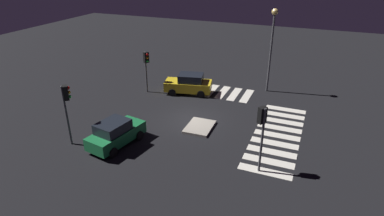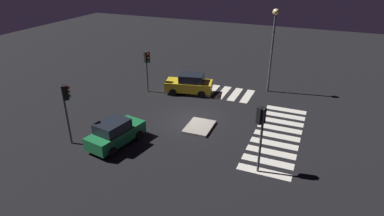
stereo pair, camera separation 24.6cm
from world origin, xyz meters
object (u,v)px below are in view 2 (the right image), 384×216
Objects in this scene: car_green at (115,133)px; traffic_island at (199,127)px; traffic_light_north at (147,62)px; street_lamp at (273,37)px; traffic_light_south at (261,124)px; traffic_light_west at (66,100)px; car_yellow at (189,84)px.

traffic_island is at bearing -35.26° from car_green.
street_lamp is (4.52, -10.23, 2.23)m from traffic_light_north.
traffic_island is 6.85m from traffic_light_south.
traffic_light_west is 0.56× the size of street_lamp.
traffic_light_south is 1.07× the size of traffic_light_north.
car_green is 3.76m from traffic_light_west.
car_yellow is 1.10× the size of traffic_light_south.
traffic_island is 9.41m from traffic_light_west.
car_green is at bearing -42.28° from traffic_light_north.
car_green is at bearing 150.51° from street_lamp.
street_lamp is at bearing -19.36° from car_green.
car_yellow is 12.81m from traffic_light_south.
traffic_light_south is at bearing -75.27° from car_green.
street_lamp reaches higher than car_yellow.
car_green is 1.03× the size of traffic_light_west.
street_lamp is at bearing 8.37° from traffic_light_west.
car_yellow is 1.08× the size of traffic_light_west.
car_yellow is 10.26m from car_green.
car_green is 0.57× the size of street_lamp.
traffic_light_north is (9.93, -0.21, -0.27)m from traffic_light_west.
traffic_light_south reaches higher than car_yellow.
traffic_light_north is (8.22, 11.98, -0.20)m from traffic_light_south.
traffic_light_south is 0.98× the size of traffic_light_west.
traffic_light_north reaches higher than traffic_island.
street_lamp is at bearing 55.40° from traffic_light_north.
traffic_light_west reaches higher than car_green.
traffic_light_north is 11.41m from street_lamp.
car_green is (-10.21, 1.02, -0.03)m from car_yellow.
street_lamp is (12.74, 1.75, 2.04)m from traffic_light_south.
traffic_light_south is (-3.54, -5.02, 3.03)m from traffic_island.
car_yellow reaches higher than car_green.
traffic_light_north is (-1.23, 3.62, 2.01)m from car_yellow.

